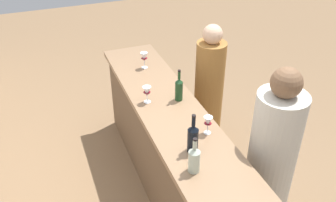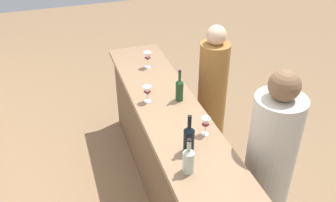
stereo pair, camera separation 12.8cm
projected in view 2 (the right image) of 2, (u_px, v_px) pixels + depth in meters
ground_plane at (168, 186)px, 3.76m from camera, size 12.00×12.00×0.00m
bar_counter at (168, 148)px, 3.50m from camera, size 2.59×0.55×0.97m
wine_bottle_leftmost_clear_pale at (188, 160)px, 2.49m from camera, size 0.08×0.08×0.28m
wine_bottle_second_left_near_black at (189, 138)px, 2.66m from camera, size 0.08×0.08×0.32m
wine_bottle_center_olive_green at (179, 89)px, 3.26m from camera, size 0.07×0.07×0.30m
wine_glass_near_left at (206, 123)px, 2.85m from camera, size 0.07×0.07×0.15m
wine_glass_near_center at (148, 57)px, 3.79m from camera, size 0.08×0.08×0.17m
wine_glass_near_right at (147, 92)px, 3.24m from camera, size 0.08×0.08×0.15m
person_left_guest at (268, 168)px, 2.92m from camera, size 0.41×0.41×1.59m
person_center_guest at (212, 92)px, 4.03m from camera, size 0.33×0.33×1.42m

